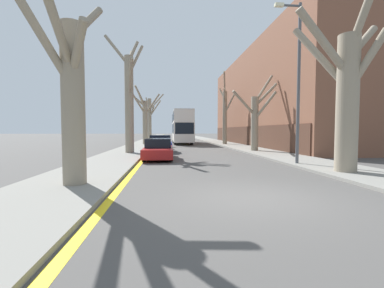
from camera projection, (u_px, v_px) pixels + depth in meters
The scene contains 16 objects.
ground_plane at pixel (252, 198), 6.83m from camera, with size 300.00×300.00×0.00m, color #4C4947.
sidewalk_left at pixel (152, 139), 56.00m from camera, with size 3.20×120.00×0.12m, color gray.
sidewalk_right at pixel (202, 138), 57.06m from camera, with size 3.20×120.00×0.12m, color gray.
building_facade_right at pixel (281, 100), 32.38m from camera, with size 10.08×31.60×11.41m.
kerb_line_stripe at pixel (160, 139), 56.17m from camera, with size 0.24×120.00×0.01m, color yellow.
street_tree_left_0 at pixel (71, 92), 7.79m from camera, with size 2.12×3.95×6.33m.
street_tree_left_1 at pixel (129, 97), 19.43m from camera, with size 3.09×5.62×9.24m.
street_tree_left_2 at pixel (144, 118), 31.48m from camera, with size 3.81×3.84×7.11m.
street_tree_left_3 at pixel (150, 118), 42.25m from camera, with size 3.13×2.36×7.85m.
street_tree_right_0 at pixel (346, 92), 10.40m from camera, with size 4.03×3.19×7.16m.
street_tree_right_1 at pixel (256, 119), 21.55m from camera, with size 4.03×2.33×6.58m.
street_tree_right_2 at pixel (225, 114), 32.19m from camera, with size 1.74×3.09×8.82m.
double_decker_bus at pixel (182, 126), 36.02m from camera, with size 2.53×11.38×4.43m.
parked_car_0 at pixel (158, 149), 16.23m from camera, with size 1.77×4.49×1.29m.
parked_car_1 at pixel (160, 144), 21.39m from camera, with size 1.89×3.94×1.42m.
lamp_post at pixel (297, 76), 12.98m from camera, with size 1.40×0.20×8.17m.
Camera 1 is at (-2.26, -6.56, 1.79)m, focal length 24.00 mm.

